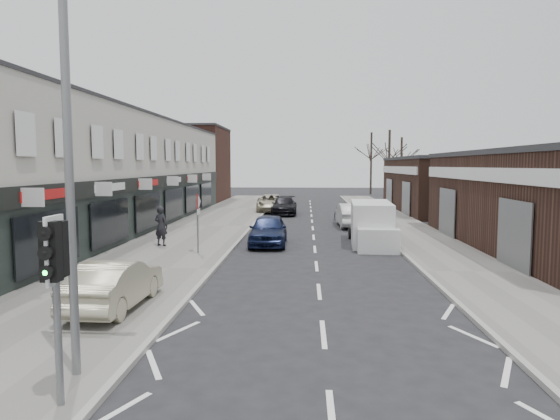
# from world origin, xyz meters

# --- Properties ---
(ground) EXTENTS (160.00, 160.00, 0.00)m
(ground) POSITION_xyz_m (0.00, 0.00, 0.00)
(ground) COLOR black
(ground) RESTS_ON ground
(pavement_left) EXTENTS (5.50, 64.00, 0.12)m
(pavement_left) POSITION_xyz_m (-6.75, 22.00, 0.06)
(pavement_left) COLOR slate
(pavement_left) RESTS_ON ground
(pavement_right) EXTENTS (3.50, 64.00, 0.12)m
(pavement_right) POSITION_xyz_m (5.75, 22.00, 0.06)
(pavement_right) COLOR slate
(pavement_right) RESTS_ON ground
(shop_terrace_left) EXTENTS (8.00, 41.00, 7.10)m
(shop_terrace_left) POSITION_xyz_m (-13.50, 19.50, 3.55)
(shop_terrace_left) COLOR #B8B4A8
(shop_terrace_left) RESTS_ON ground
(brick_block_far) EXTENTS (8.00, 10.00, 8.00)m
(brick_block_far) POSITION_xyz_m (-13.50, 45.00, 4.00)
(brick_block_far) COLOR #42241C
(brick_block_far) RESTS_ON ground
(right_unit_far) EXTENTS (10.00, 16.00, 4.50)m
(right_unit_far) POSITION_xyz_m (12.50, 34.00, 2.25)
(right_unit_far) COLOR #3B241B
(right_unit_far) RESTS_ON ground
(tree_far_a) EXTENTS (3.60, 3.60, 8.00)m
(tree_far_a) POSITION_xyz_m (9.00, 48.00, 0.00)
(tree_far_a) COLOR #382D26
(tree_far_a) RESTS_ON ground
(tree_far_b) EXTENTS (3.60, 3.60, 7.50)m
(tree_far_b) POSITION_xyz_m (11.50, 54.00, 0.00)
(tree_far_b) COLOR #382D26
(tree_far_b) RESTS_ON ground
(tree_far_c) EXTENTS (3.60, 3.60, 8.50)m
(tree_far_c) POSITION_xyz_m (8.50, 60.00, 0.00)
(tree_far_c) COLOR #382D26
(tree_far_c) RESTS_ON ground
(traffic_light) EXTENTS (0.28, 0.60, 3.10)m
(traffic_light) POSITION_xyz_m (-4.40, -2.02, 2.41)
(traffic_light) COLOR slate
(traffic_light) RESTS_ON pavement_left
(street_lamp) EXTENTS (2.23, 0.22, 8.00)m
(street_lamp) POSITION_xyz_m (-4.53, -0.80, 4.62)
(street_lamp) COLOR slate
(street_lamp) RESTS_ON pavement_left
(warning_sign) EXTENTS (0.12, 0.80, 2.70)m
(warning_sign) POSITION_xyz_m (-5.16, 12.00, 2.20)
(warning_sign) COLOR slate
(warning_sign) RESTS_ON pavement_left
(white_van) EXTENTS (2.24, 5.62, 2.14)m
(white_van) POSITION_xyz_m (2.88, 15.64, 1.01)
(white_van) COLOR silver
(white_van) RESTS_ON ground
(sedan_on_pavement) EXTENTS (1.52, 4.07, 1.33)m
(sedan_on_pavement) POSITION_xyz_m (-5.63, 3.49, 0.78)
(sedan_on_pavement) COLOR #A6A185
(sedan_on_pavement) RESTS_ON pavement_left
(pedestrian) EXTENTS (0.82, 0.68, 1.92)m
(pedestrian) POSITION_xyz_m (-7.41, 13.94, 1.08)
(pedestrian) COLOR black
(pedestrian) RESTS_ON pavement_left
(parked_car_left_a) EXTENTS (1.87, 4.52, 1.53)m
(parked_car_left_a) POSITION_xyz_m (-2.32, 15.17, 0.76)
(parked_car_left_a) COLOR #131B3C
(parked_car_left_a) RESTS_ON ground
(parked_car_left_b) EXTENTS (2.04, 4.93, 1.43)m
(parked_car_left_b) POSITION_xyz_m (-2.20, 30.72, 0.71)
(parked_car_left_b) COLOR black
(parked_car_left_b) RESTS_ON ground
(parked_car_left_c) EXTENTS (2.88, 5.59, 1.51)m
(parked_car_left_c) POSITION_xyz_m (-3.40, 32.94, 0.75)
(parked_car_left_c) COLOR #ACA489
(parked_car_left_c) RESTS_ON ground
(parked_car_right_a) EXTENTS (1.80, 4.70, 1.53)m
(parked_car_right_a) POSITION_xyz_m (2.49, 22.97, 0.76)
(parked_car_right_a) COLOR silver
(parked_car_right_a) RESTS_ON ground
(parked_car_right_b) EXTENTS (2.03, 4.28, 1.41)m
(parked_car_right_b) POSITION_xyz_m (2.63, 25.82, 0.71)
(parked_car_right_b) COLOR black
(parked_car_right_b) RESTS_ON ground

